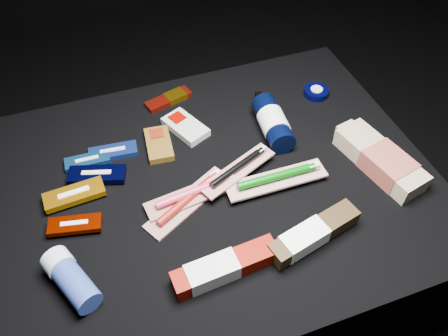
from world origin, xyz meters
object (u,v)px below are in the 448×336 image
object	(u,v)px
lotion_bottle	(273,123)
deodorant_stick	(71,279)
toothpaste_carton_red	(221,269)
bodywash_bottle	(381,160)

from	to	relation	value
lotion_bottle	deodorant_stick	distance (m)	0.59
deodorant_stick	toothpaste_carton_red	bearing A→B (deg)	-38.79
lotion_bottle	bodywash_bottle	distance (m)	0.27
lotion_bottle	bodywash_bottle	xyz separation A→B (m)	(0.19, -0.19, -0.01)
deodorant_stick	toothpaste_carton_red	distance (m)	0.28
toothpaste_carton_red	lotion_bottle	bearing A→B (deg)	48.35
lotion_bottle	toothpaste_carton_red	xyz separation A→B (m)	(-0.25, -0.33, -0.01)
lotion_bottle	deodorant_stick	bearing A→B (deg)	-148.64
lotion_bottle	toothpaste_carton_red	world-z (taller)	lotion_bottle
lotion_bottle	bodywash_bottle	size ratio (longest dim) A/B	0.84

